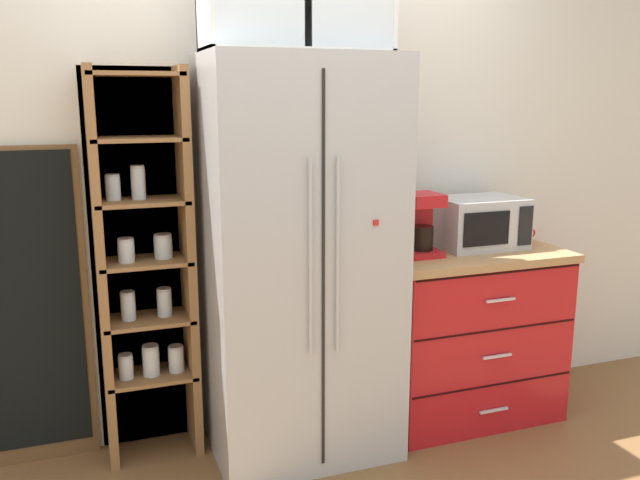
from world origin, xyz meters
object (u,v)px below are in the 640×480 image
Objects in this scene: coffee_maker at (419,224)px; mug_navy at (465,239)px; mug_red at (524,235)px; chalkboard_menu at (18,310)px; refrigerator at (300,261)px; bottle_clear at (460,226)px; microwave at (479,222)px.

coffee_maker is 0.32m from mug_navy.
chalkboard_menu reaches higher than mug_red.
mug_navy is (0.29, 0.04, -0.11)m from coffee_maker.
mug_navy is at bearing 4.86° from refrigerator.
mug_navy is at bearing 178.63° from mug_red.
coffee_maker is 1.91m from chalkboard_menu.
chalkboard_menu reaches higher than mug_navy.
coffee_maker is 2.50× the size of mug_navy.
coffee_maker is at bearing -7.65° from chalkboard_menu.
bottle_clear reaches higher than mug_navy.
bottle_clear is at bearing -4.29° from chalkboard_menu.
chalkboard_menu is (-2.24, 0.21, -0.29)m from microwave.
coffee_maker is 0.31m from bottle_clear.
chalkboard_menu is at bearing 174.67° from microwave.
microwave is at bearing -29.92° from bottle_clear.
coffee_maker is 1.23× the size of bottle_clear.
refrigerator is 14.94× the size of mug_navy.
mug_red is at bearing -2.21° from microwave.
refrigerator reaches higher than mug_navy.
bottle_clear is at bearing 7.85° from refrigerator.
microwave is at bearing 4.60° from refrigerator.
bottle_clear is at bearing 16.90° from coffee_maker.
coffee_maker is at bearing -177.28° from mug_red.
refrigerator reaches higher than bottle_clear.
refrigerator is at bearing -176.88° from mug_red.
chalkboard_menu is at bearing 175.02° from mug_red.
mug_red is 0.37m from bottle_clear.
chalkboard_menu is (-2.52, 0.22, -0.21)m from mug_red.
refrigerator is at bearing -175.14° from mug_navy.
coffee_maker is 0.66m from mug_red.
chalkboard_menu reaches higher than coffee_maker.
refrigerator is at bearing -176.48° from coffee_maker.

